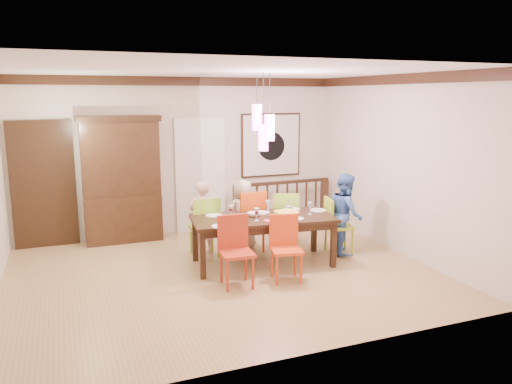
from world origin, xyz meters
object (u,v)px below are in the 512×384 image
object	(u,v)px
chair_end_right	(339,222)
china_hutch	(121,179)
person_far_mid	(243,214)
chair_far_left	(204,222)
person_end_right	(346,214)
person_far_left	(202,217)
balustrade	(282,204)
dining_table	(263,222)

from	to	relation	value
chair_end_right	china_hutch	distance (m)	3.85
china_hutch	person_far_mid	world-z (taller)	china_hutch
person_far_mid	chair_end_right	bearing A→B (deg)	137.36
chair_far_left	chair_end_right	xyz separation A→B (m)	(2.11, -0.66, -0.03)
chair_far_left	person_end_right	xyz separation A→B (m)	(2.20, -0.69, 0.10)
china_hutch	person_far_mid	distance (m)	2.25
china_hutch	person_far_left	world-z (taller)	china_hutch
china_hutch	balustrade	size ratio (longest dim) A/B	1.11
dining_table	person_far_left	xyz separation A→B (m)	(-0.72, 0.87, -0.06)
dining_table	chair_far_left	bearing A→B (deg)	142.76
chair_far_left	person_far_left	bearing A→B (deg)	-91.82
chair_far_left	china_hutch	xyz separation A→B (m)	(-1.11, 1.37, 0.55)
balustrade	person_far_mid	xyz separation A→B (m)	(-1.12, -0.84, 0.09)
dining_table	china_hutch	distance (m)	2.81
balustrade	chair_far_left	bearing A→B (deg)	-153.11
chair_far_left	person_far_left	world-z (taller)	person_far_left
chair_end_right	balustrade	world-z (taller)	balustrade
balustrade	person_end_right	bearing A→B (deg)	-80.39
chair_far_left	person_far_left	distance (m)	0.16
dining_table	chair_far_left	xyz separation A→B (m)	(-0.73, 0.71, -0.10)
chair_far_left	person_far_mid	world-z (taller)	person_far_mid
dining_table	balustrade	world-z (taller)	balustrade
dining_table	chair_far_left	distance (m)	1.02
balustrade	chair_end_right	bearing A→B (deg)	-83.26
person_far_left	person_far_mid	distance (m)	0.72
chair_end_right	person_far_left	distance (m)	2.25
balustrade	person_far_left	world-z (taller)	person_far_left
chair_far_left	person_far_mid	size ratio (longest dim) A/B	0.83
china_hutch	person_far_mid	size ratio (longest dim) A/B	1.88
dining_table	chair_end_right	size ratio (longest dim) A/B	2.42
balustrade	person_end_right	xyz separation A→B (m)	(0.36, -1.72, 0.17)
person_far_mid	person_end_right	size ratio (longest dim) A/B	0.89
person_far_mid	dining_table	bearing A→B (deg)	79.01
chair_end_right	balustrade	bearing A→B (deg)	20.65
chair_far_left	chair_end_right	bearing A→B (deg)	163.34
balustrade	person_end_right	size ratio (longest dim) A/B	1.51
chair_end_right	person_far_mid	distance (m)	1.62
china_hutch	person_far_mid	bearing A→B (deg)	-32.91
dining_table	person_far_mid	size ratio (longest dim) A/B	1.90
china_hutch	chair_end_right	bearing A→B (deg)	-32.28
person_far_left	person_far_mid	xyz separation A→B (m)	(0.72, 0.03, -0.01)
chair_end_right	china_hutch	bearing A→B (deg)	69.52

